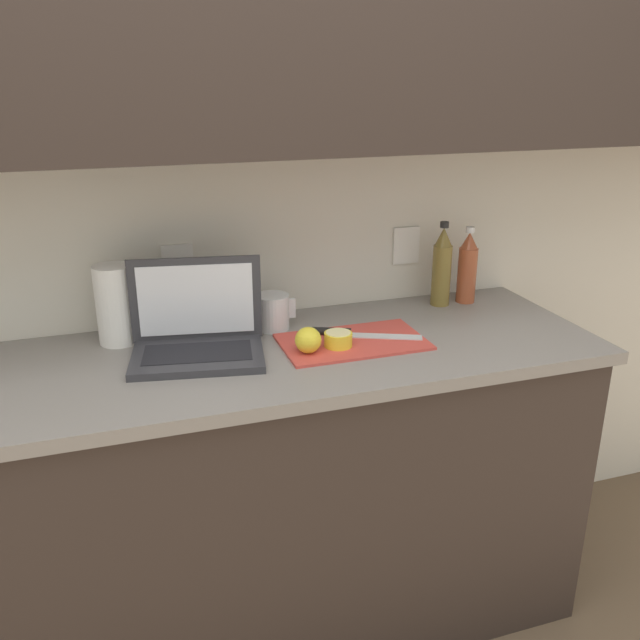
# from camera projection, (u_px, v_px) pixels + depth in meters

# --- Properties ---
(ground_plane) EXTENTS (12.00, 12.00, 0.00)m
(ground_plane) POSITION_uv_depth(u_px,v_px,m) (263.00, 621.00, 2.13)
(ground_plane) COLOR brown
(ground_plane) RESTS_ON ground
(wall_back) EXTENTS (5.20, 0.38, 2.60)m
(wall_back) POSITION_uv_depth(u_px,v_px,m) (225.00, 98.00, 1.79)
(wall_back) COLOR silver
(wall_back) RESTS_ON ground_plane
(counter_unit) EXTENTS (1.93, 0.61, 0.92)m
(counter_unit) POSITION_uv_depth(u_px,v_px,m) (252.00, 496.00, 1.96)
(counter_unit) COLOR #332823
(counter_unit) RESTS_ON ground_plane
(laptop) EXTENTS (0.38, 0.29, 0.25)m
(laptop) POSITION_uv_depth(u_px,v_px,m) (197.00, 333.00, 1.79)
(laptop) COLOR #333338
(laptop) RESTS_ON counter_unit
(cutting_board) EXTENTS (0.40, 0.24, 0.01)m
(cutting_board) POSITION_uv_depth(u_px,v_px,m) (353.00, 342.00, 1.88)
(cutting_board) COLOR #D1473D
(cutting_board) RESTS_ON counter_unit
(knife) EXTENTS (0.30, 0.15, 0.02)m
(knife) POSITION_uv_depth(u_px,v_px,m) (347.00, 333.00, 1.91)
(knife) COLOR silver
(knife) RESTS_ON cutting_board
(lemon_half_cut) EXTENTS (0.08, 0.08, 0.04)m
(lemon_half_cut) POSITION_uv_depth(u_px,v_px,m) (338.00, 339.00, 1.83)
(lemon_half_cut) COLOR yellow
(lemon_half_cut) RESTS_ON cutting_board
(lemon_whole_beside) EXTENTS (0.07, 0.07, 0.07)m
(lemon_whole_beside) POSITION_uv_depth(u_px,v_px,m) (308.00, 340.00, 1.79)
(lemon_whole_beside) COLOR yellow
(lemon_whole_beside) RESTS_ON cutting_board
(bottle_green_soda) EXTENTS (0.06, 0.06, 0.27)m
(bottle_green_soda) POSITION_uv_depth(u_px,v_px,m) (442.00, 267.00, 2.15)
(bottle_green_soda) COLOR olive
(bottle_green_soda) RESTS_ON counter_unit
(bottle_oil_tall) EXTENTS (0.06, 0.06, 0.25)m
(bottle_oil_tall) POSITION_uv_depth(u_px,v_px,m) (467.00, 268.00, 2.18)
(bottle_oil_tall) COLOR #A34C2D
(bottle_oil_tall) RESTS_ON counter_unit
(measuring_cup) EXTENTS (0.12, 0.10, 0.10)m
(measuring_cup) POSITION_uv_depth(u_px,v_px,m) (272.00, 312.00, 1.97)
(measuring_cup) COLOR silver
(measuring_cup) RESTS_ON counter_unit
(paper_towel_roll) EXTENTS (0.11, 0.11, 0.22)m
(paper_towel_roll) POSITION_uv_depth(u_px,v_px,m) (116.00, 305.00, 1.85)
(paper_towel_roll) COLOR white
(paper_towel_roll) RESTS_ON counter_unit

